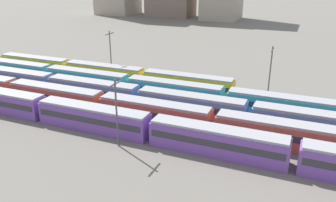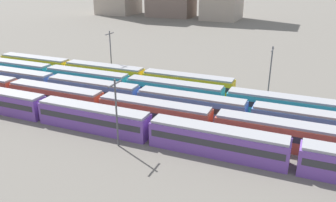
% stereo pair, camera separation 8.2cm
% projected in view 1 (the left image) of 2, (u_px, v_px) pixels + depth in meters
% --- Properties ---
extents(ground_plane, '(600.00, 600.00, 0.00)m').
position_uv_depth(ground_plane, '(35.00, 91.00, 67.90)').
color(ground_plane, '#666059').
extents(train_track_0, '(112.50, 3.06, 3.75)m').
position_uv_depth(train_track_0, '(295.00, 155.00, 40.40)').
color(train_track_0, '#6B429E').
rests_on(train_track_0, ground_plane).
extents(train_track_1, '(93.60, 3.06, 3.75)m').
position_uv_depth(train_track_1, '(154.00, 113.00, 52.40)').
color(train_track_1, '#BC4C38').
rests_on(train_track_1, ground_plane).
extents(train_track_2, '(93.60, 3.06, 3.75)m').
position_uv_depth(train_track_2, '(191.00, 105.00, 55.38)').
color(train_track_2, '#4C70BC').
rests_on(train_track_2, ground_plane).
extents(train_track_3, '(74.70, 3.06, 3.75)m').
position_uv_depth(train_track_3, '(128.00, 85.00, 65.08)').
color(train_track_3, teal).
rests_on(train_track_3, ground_plane).
extents(train_track_4, '(55.80, 3.06, 3.75)m').
position_uv_depth(train_track_4, '(104.00, 73.00, 72.71)').
color(train_track_4, yellow).
rests_on(train_track_4, ground_plane).
extents(catenary_pole_1, '(0.24, 3.20, 9.80)m').
position_uv_depth(catenary_pole_1, '(270.00, 70.00, 62.02)').
color(catenary_pole_1, '#4C4C51').
rests_on(catenary_pole_1, ground_plane).
extents(catenary_pole_2, '(0.24, 3.20, 9.48)m').
position_uv_depth(catenary_pole_2, '(116.00, 110.00, 44.65)').
color(catenary_pole_2, '#4C4C51').
rests_on(catenary_pole_2, ground_plane).
extents(catenary_pole_3, '(0.24, 3.20, 10.43)m').
position_uv_depth(catenary_pole_3, '(111.00, 53.00, 73.69)').
color(catenary_pole_3, '#4C4C51').
rests_on(catenary_pole_3, ground_plane).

